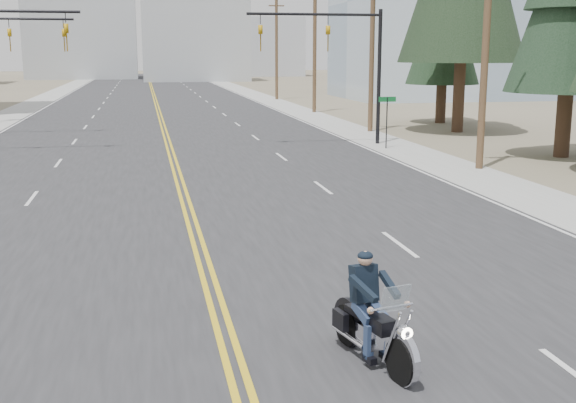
# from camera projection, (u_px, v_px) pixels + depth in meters

# --- Properties ---
(road) EXTENTS (20.00, 200.00, 0.01)m
(road) POSITION_uv_depth(u_px,v_px,m) (155.00, 101.00, 73.00)
(road) COLOR #303033
(road) RESTS_ON ground
(sidewalk_left) EXTENTS (3.00, 200.00, 0.01)m
(sidewalk_left) POSITION_uv_depth(u_px,v_px,m) (37.00, 103.00, 70.80)
(sidewalk_left) COLOR #A5A5A0
(sidewalk_left) RESTS_ON ground
(sidewalk_right) EXTENTS (3.00, 200.00, 0.01)m
(sidewalk_right) POSITION_uv_depth(u_px,v_px,m) (267.00, 100.00, 75.21)
(sidewalk_right) COLOR #A5A5A0
(sidewalk_right) RESTS_ON ground
(traffic_mast_right) EXTENTS (7.10, 0.26, 7.00)m
(traffic_mast_right) POSITION_uv_depth(u_px,v_px,m) (342.00, 50.00, 37.23)
(traffic_mast_right) COLOR black
(traffic_mast_right) RESTS_ON ground
(street_sign) EXTENTS (0.90, 0.06, 2.62)m
(street_sign) POSITION_uv_depth(u_px,v_px,m) (387.00, 113.00, 36.30)
(street_sign) COLOR black
(street_sign) RESTS_ON ground
(utility_pole_b) EXTENTS (2.20, 0.30, 11.50)m
(utility_pole_b) POSITION_uv_depth(u_px,v_px,m) (487.00, 22.00, 29.06)
(utility_pole_b) COLOR brown
(utility_pole_b) RESTS_ON ground
(utility_pole_c) EXTENTS (2.20, 0.30, 11.00)m
(utility_pole_c) POSITION_uv_depth(u_px,v_px,m) (372.00, 37.00, 43.51)
(utility_pole_c) COLOR brown
(utility_pole_c) RESTS_ON ground
(utility_pole_d) EXTENTS (2.20, 0.30, 11.50)m
(utility_pole_d) POSITION_uv_depth(u_px,v_px,m) (315.00, 38.00, 57.87)
(utility_pole_d) COLOR brown
(utility_pole_d) RESTS_ON ground
(utility_pole_e) EXTENTS (2.20, 0.30, 11.00)m
(utility_pole_e) POSITION_uv_depth(u_px,v_px,m) (277.00, 44.00, 74.25)
(utility_pole_e) COLOR brown
(utility_pole_e) RESTS_ON ground
(glass_building) EXTENTS (24.00, 16.00, 20.00)m
(glass_building) POSITION_uv_depth(u_px,v_px,m) (455.00, 3.00, 77.12)
(glass_building) COLOR #9EB5CC
(glass_building) RESTS_ON ground
(haze_bldg_b) EXTENTS (18.00, 14.00, 14.00)m
(haze_bldg_b) POSITION_uv_depth(u_px,v_px,m) (194.00, 40.00, 125.95)
(haze_bldg_b) COLOR #ADB2B7
(haze_bldg_b) RESTS_ON ground
(haze_bldg_c) EXTENTS (16.00, 12.00, 18.00)m
(haze_bldg_c) POSITION_uv_depth(u_px,v_px,m) (398.00, 26.00, 117.28)
(haze_bldg_c) COLOR #B7BCC6
(haze_bldg_c) RESTS_ON ground
(haze_bldg_d) EXTENTS (20.00, 15.00, 26.00)m
(haze_bldg_d) POSITION_uv_depth(u_px,v_px,m) (81.00, 8.00, 135.30)
(haze_bldg_d) COLOR #ADB2B7
(haze_bldg_d) RESTS_ON ground
(haze_bldg_e) EXTENTS (14.00, 14.00, 12.00)m
(haze_bldg_e) POSITION_uv_depth(u_px,v_px,m) (266.00, 47.00, 153.42)
(haze_bldg_e) COLOR #B7BCC6
(haze_bldg_e) RESTS_ON ground
(motorcyclist) EXTENTS (1.44, 2.40, 1.75)m
(motorcyclist) POSITION_uv_depth(u_px,v_px,m) (374.00, 311.00, 11.13)
(motorcyclist) COLOR black
(motorcyclist) RESTS_ON ground
(conifer_far) EXTENTS (5.01, 5.01, 13.42)m
(conifer_far) POSITION_uv_depth(u_px,v_px,m) (445.00, 9.00, 48.70)
(conifer_far) COLOR #382619
(conifer_far) RESTS_ON ground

